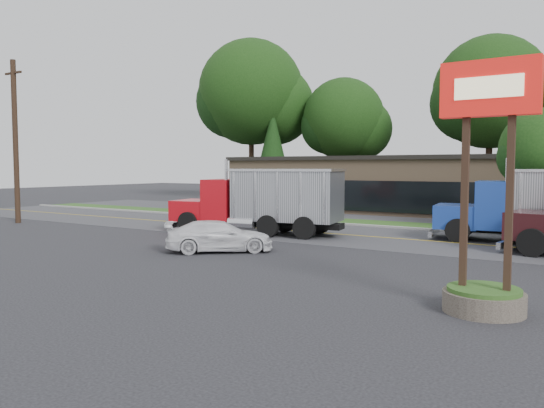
{
  "coord_description": "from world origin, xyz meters",
  "views": [
    {
      "loc": [
        12.89,
        -15.74,
        3.47
      ],
      "look_at": [
        0.11,
        4.45,
        1.8
      ],
      "focal_mm": 35.0,
      "sensor_mm": 36.0,
      "label": 1
    }
  ],
  "objects_px": {
    "dump_truck_red": "(265,199)",
    "bilo_sign": "(486,228)",
    "utility_pole": "(15,141)",
    "rally_car": "(219,236)"
  },
  "relations": [
    {
      "from": "dump_truck_red",
      "to": "bilo_sign",
      "type": "bearing_deg",
      "value": 133.56
    },
    {
      "from": "utility_pole",
      "to": "rally_car",
      "type": "distance_m",
      "value": 18.17
    },
    {
      "from": "utility_pole",
      "to": "bilo_sign",
      "type": "bearing_deg",
      "value": -11.89
    },
    {
      "from": "utility_pole",
      "to": "dump_truck_red",
      "type": "relative_size",
      "value": 1.06
    },
    {
      "from": "dump_truck_red",
      "to": "rally_car",
      "type": "relative_size",
      "value": 2.15
    },
    {
      "from": "dump_truck_red",
      "to": "rally_car",
      "type": "height_order",
      "value": "dump_truck_red"
    },
    {
      "from": "utility_pole",
      "to": "dump_truck_red",
      "type": "distance_m",
      "value": 16.71
    },
    {
      "from": "bilo_sign",
      "to": "dump_truck_red",
      "type": "relative_size",
      "value": 0.63
    },
    {
      "from": "rally_car",
      "to": "utility_pole",
      "type": "bearing_deg",
      "value": 42.53
    },
    {
      "from": "bilo_sign",
      "to": "rally_car",
      "type": "bearing_deg",
      "value": 160.62
    }
  ]
}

